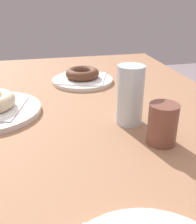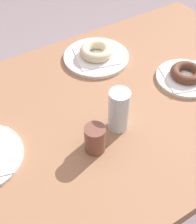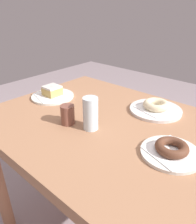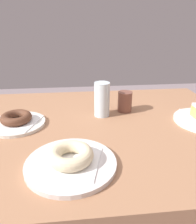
% 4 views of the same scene
% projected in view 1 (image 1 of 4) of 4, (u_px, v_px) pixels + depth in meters
% --- Properties ---
extents(table, '(1.19, 0.79, 0.75)m').
position_uv_depth(table, '(86.00, 146.00, 0.71)').
color(table, '#9D6D4D').
rests_on(table, ground_plane).
extents(plate_chocolate_ring, '(0.20, 0.20, 0.01)m').
position_uv_depth(plate_chocolate_ring, '(82.00, 80.00, 0.88)').
color(plate_chocolate_ring, silver).
rests_on(plate_chocolate_ring, table).
extents(napkin_chocolate_ring, '(0.18, 0.18, 0.00)m').
position_uv_depth(napkin_chocolate_ring, '(82.00, 78.00, 0.88)').
color(napkin_chocolate_ring, white).
rests_on(napkin_chocolate_ring, plate_chocolate_ring).
extents(donut_chocolate_ring, '(0.11, 0.11, 0.03)m').
position_uv_depth(donut_chocolate_ring, '(82.00, 73.00, 0.87)').
color(donut_chocolate_ring, brown).
rests_on(donut_chocolate_ring, napkin_chocolate_ring).
extents(water_glass, '(0.06, 0.06, 0.13)m').
position_uv_depth(water_glass, '(130.00, 95.00, 0.58)').
color(water_glass, silver).
rests_on(water_glass, table).
extents(sugar_jar, '(0.06, 0.06, 0.08)m').
position_uv_depth(sugar_jar, '(163.00, 124.00, 0.51)').
color(sugar_jar, brown).
rests_on(sugar_jar, table).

